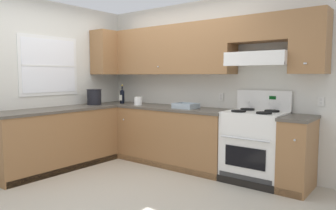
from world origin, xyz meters
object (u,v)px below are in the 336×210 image
at_px(bucket, 94,97).
at_px(paper_towel_roll, 138,101).
at_px(bowl, 186,107).
at_px(wine_bottle, 122,96).
at_px(stove, 254,146).

xyz_separation_m(bucket, paper_towel_roll, (0.64, 0.40, -0.07)).
bearing_deg(bucket, bowl, 16.36).
bearing_deg(bowl, paper_towel_roll, -176.34).
bearing_deg(wine_bottle, paper_towel_roll, -6.50).
height_order(stove, wine_bottle, wine_bottle).
relative_size(bowl, paper_towel_roll, 2.49).
bearing_deg(paper_towel_roll, stove, 3.10).
relative_size(wine_bottle, bowl, 0.98).
distance_m(stove, bowl, 1.16).
bearing_deg(bucket, wine_bottle, 64.93).
xyz_separation_m(wine_bottle, paper_towel_roll, (0.43, -0.05, -0.07)).
relative_size(stove, bowl, 3.56).
distance_m(bowl, paper_towel_roll, 0.92).
relative_size(bowl, bucket, 1.29).
height_order(bowl, paper_towel_roll, paper_towel_roll).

